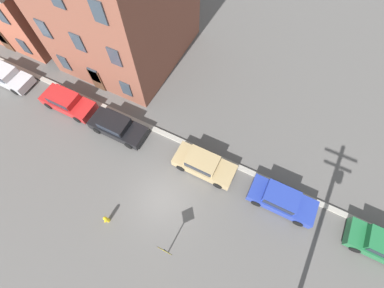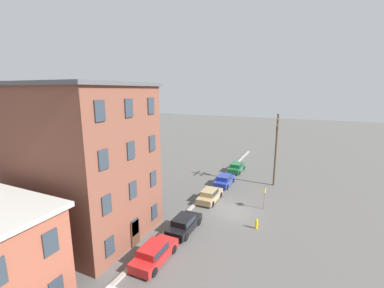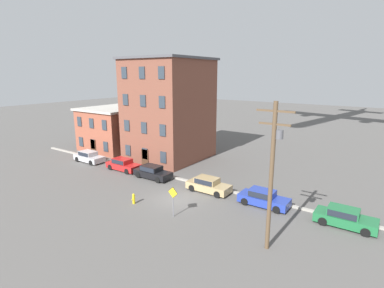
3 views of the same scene
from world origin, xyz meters
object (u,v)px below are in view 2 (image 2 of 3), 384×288
car_blue (224,180)px  car_green (236,167)px  caution_sign (265,194)px  utility_pole (276,146)px  fire_hydrant (257,224)px  car_black (184,223)px  car_tan (210,195)px  car_red (154,253)px

car_blue → car_green: size_ratio=1.00×
car_green → caution_sign: 13.37m
caution_sign → car_green: bearing=28.0°
caution_sign → utility_pole: bearing=-0.2°
caution_sign → fire_hydrant: size_ratio=2.70×
utility_pole → fire_hydrant: utility_pole is taller
car_black → caution_sign: caution_sign is taller
car_tan → car_blue: 5.71m
car_green → fire_hydrant: 17.44m
car_black → fire_hydrant: bearing=-62.3°
utility_pole → fire_hydrant: 13.51m
car_red → caution_sign: (12.56, -6.18, 0.99)m
car_red → car_green: size_ratio=1.00×
car_tan → caution_sign: (0.47, -6.21, 0.99)m
car_blue → utility_pole: 8.35m
car_green → car_red: bearing=-179.8°
car_black → car_green: 19.46m
car_red → utility_pole: (20.60, -6.20, 4.77)m
car_green → car_black: bearing=-179.4°
car_green → utility_pole: size_ratio=0.45×
utility_pole → fire_hydrant: (-12.53, -0.01, -5.04)m
car_black → utility_pole: size_ratio=0.45×
car_tan → fire_hydrant: bearing=-122.8°
car_blue → fire_hydrant: bearing=-147.3°
car_black → caution_sign: 9.83m
car_blue → caution_sign: caution_sign is taller
car_red → car_tan: same height
car_red → fire_hydrant: car_red is taller
car_tan → caution_sign: caution_sign is taller
car_red → fire_hydrant: size_ratio=4.58×
car_green → caution_sign: bearing=-152.0°
car_blue → car_red: bearing=-179.8°
car_black → car_green: size_ratio=1.00×
car_red → caution_sign: bearing=-26.2°
car_black → car_tan: bearing=1.3°
caution_sign → utility_pole: size_ratio=0.26×
car_tan → caution_sign: size_ratio=1.69×
utility_pole → fire_hydrant: bearing=-180.0°
fire_hydrant → car_blue: bearing=32.7°
car_green → utility_pole: utility_pole is taller
car_green → fire_hydrant: bearing=-158.9°
car_red → utility_pole: bearing=-16.8°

